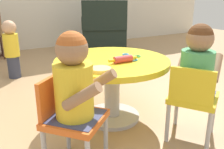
{
  "coord_description": "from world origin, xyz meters",
  "views": [
    {
      "loc": [
        -0.89,
        -1.58,
        0.97
      ],
      "look_at": [
        0.0,
        0.0,
        0.37
      ],
      "focal_mm": 39.9,
      "sensor_mm": 36.0,
      "label": 1
    }
  ],
  "objects_px": {
    "rolling_pin": "(123,59)",
    "child_chair_left": "(70,117)",
    "armchair_dark": "(104,33)",
    "seated_child_left": "(74,80)",
    "seated_child_right": "(197,64)",
    "child_chair_right": "(193,98)",
    "craft_table": "(112,74)",
    "craft_scissors": "(79,66)",
    "toddler_standing": "(12,48)"
  },
  "relations": [
    {
      "from": "child_chair_right",
      "to": "craft_scissors",
      "type": "bearing_deg",
      "value": 142.23
    },
    {
      "from": "armchair_dark",
      "to": "rolling_pin",
      "type": "bearing_deg",
      "value": -114.58
    },
    {
      "from": "child_chair_right",
      "to": "toddler_standing",
      "type": "distance_m",
      "value": 2.14
    },
    {
      "from": "seated_child_right",
      "to": "craft_table",
      "type": "bearing_deg",
      "value": 123.91
    },
    {
      "from": "child_chair_right",
      "to": "rolling_pin",
      "type": "relative_size",
      "value": 2.33
    },
    {
      "from": "toddler_standing",
      "to": "rolling_pin",
      "type": "height_order",
      "value": "toddler_standing"
    },
    {
      "from": "seated_child_right",
      "to": "rolling_pin",
      "type": "relative_size",
      "value": 2.21
    },
    {
      "from": "craft_table",
      "to": "armchair_dark",
      "type": "xyz_separation_m",
      "value": [
        1.06,
        2.15,
        -0.06
      ]
    },
    {
      "from": "craft_table",
      "to": "child_chair_right",
      "type": "height_order",
      "value": "child_chair_right"
    },
    {
      "from": "seated_child_right",
      "to": "toddler_standing",
      "type": "bearing_deg",
      "value": 113.65
    },
    {
      "from": "seated_child_left",
      "to": "rolling_pin",
      "type": "xyz_separation_m",
      "value": [
        0.48,
        0.29,
        -0.02
      ]
    },
    {
      "from": "seated_child_right",
      "to": "child_chair_right",
      "type": "bearing_deg",
      "value": -146.57
    },
    {
      "from": "craft_table",
      "to": "toddler_standing",
      "type": "relative_size",
      "value": 1.29
    },
    {
      "from": "seated_child_right",
      "to": "rolling_pin",
      "type": "distance_m",
      "value": 0.5
    },
    {
      "from": "rolling_pin",
      "to": "child_chair_left",
      "type": "bearing_deg",
      "value": -153.22
    },
    {
      "from": "craft_table",
      "to": "seated_child_right",
      "type": "distance_m",
      "value": 0.63
    },
    {
      "from": "rolling_pin",
      "to": "armchair_dark",
      "type": "bearing_deg",
      "value": 65.42
    },
    {
      "from": "child_chair_left",
      "to": "child_chair_right",
      "type": "height_order",
      "value": "same"
    },
    {
      "from": "craft_table",
      "to": "craft_scissors",
      "type": "relative_size",
      "value": 6.14
    },
    {
      "from": "seated_child_left",
      "to": "toddler_standing",
      "type": "relative_size",
      "value": 0.76
    },
    {
      "from": "craft_table",
      "to": "child_chair_left",
      "type": "distance_m",
      "value": 0.62
    },
    {
      "from": "craft_table",
      "to": "child_chair_left",
      "type": "height_order",
      "value": "child_chair_left"
    },
    {
      "from": "toddler_standing",
      "to": "armchair_dark",
      "type": "bearing_deg",
      "value": 24.17
    },
    {
      "from": "seated_child_right",
      "to": "armchair_dark",
      "type": "distance_m",
      "value": 2.77
    },
    {
      "from": "armchair_dark",
      "to": "toddler_standing",
      "type": "relative_size",
      "value": 1.41
    },
    {
      "from": "armchair_dark",
      "to": "child_chair_left",
      "type": "bearing_deg",
      "value": -121.44
    },
    {
      "from": "seated_child_left",
      "to": "seated_child_right",
      "type": "bearing_deg",
      "value": -7.26
    },
    {
      "from": "rolling_pin",
      "to": "child_chair_right",
      "type": "bearing_deg",
      "value": -54.93
    },
    {
      "from": "craft_table",
      "to": "armchair_dark",
      "type": "relative_size",
      "value": 0.92
    },
    {
      "from": "child_chair_left",
      "to": "child_chair_right",
      "type": "relative_size",
      "value": 1.0
    },
    {
      "from": "child_chair_right",
      "to": "craft_scissors",
      "type": "xyz_separation_m",
      "value": [
        -0.6,
        0.46,
        0.19
      ]
    },
    {
      "from": "child_chair_right",
      "to": "armchair_dark",
      "type": "height_order",
      "value": "armchair_dark"
    },
    {
      "from": "child_chair_right",
      "to": "seated_child_right",
      "type": "distance_m",
      "value": 0.23
    },
    {
      "from": "toddler_standing",
      "to": "craft_scissors",
      "type": "distance_m",
      "value": 1.53
    },
    {
      "from": "child_chair_right",
      "to": "seated_child_right",
      "type": "bearing_deg",
      "value": 33.43
    },
    {
      "from": "armchair_dark",
      "to": "rolling_pin",
      "type": "relative_size",
      "value": 4.11
    },
    {
      "from": "armchair_dark",
      "to": "craft_scissors",
      "type": "xyz_separation_m",
      "value": [
        -1.35,
        -2.22,
        0.19
      ]
    },
    {
      "from": "seated_child_right",
      "to": "rolling_pin",
      "type": "height_order",
      "value": "seated_child_right"
    },
    {
      "from": "craft_table",
      "to": "craft_scissors",
      "type": "distance_m",
      "value": 0.32
    },
    {
      "from": "craft_table",
      "to": "craft_scissors",
      "type": "xyz_separation_m",
      "value": [
        -0.29,
        -0.07,
        0.12
      ]
    },
    {
      "from": "seated_child_left",
      "to": "craft_scissors",
      "type": "bearing_deg",
      "value": 63.72
    },
    {
      "from": "seated_child_right",
      "to": "craft_scissors",
      "type": "relative_size",
      "value": 3.61
    },
    {
      "from": "seated_child_right",
      "to": "craft_scissors",
      "type": "distance_m",
      "value": 0.77
    },
    {
      "from": "rolling_pin",
      "to": "seated_child_left",
      "type": "bearing_deg",
      "value": -149.25
    },
    {
      "from": "seated_child_right",
      "to": "craft_scissors",
      "type": "bearing_deg",
      "value": 145.04
    },
    {
      "from": "seated_child_left",
      "to": "craft_scissors",
      "type": "distance_m",
      "value": 0.38
    },
    {
      "from": "toddler_standing",
      "to": "craft_scissors",
      "type": "relative_size",
      "value": 4.76
    },
    {
      "from": "seated_child_left",
      "to": "armchair_dark",
      "type": "relative_size",
      "value": 0.54
    },
    {
      "from": "seated_child_left",
      "to": "child_chair_right",
      "type": "distance_m",
      "value": 0.81
    },
    {
      "from": "child_chair_left",
      "to": "armchair_dark",
      "type": "xyz_separation_m",
      "value": [
        1.55,
        2.53,
        0.0
      ]
    }
  ]
}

